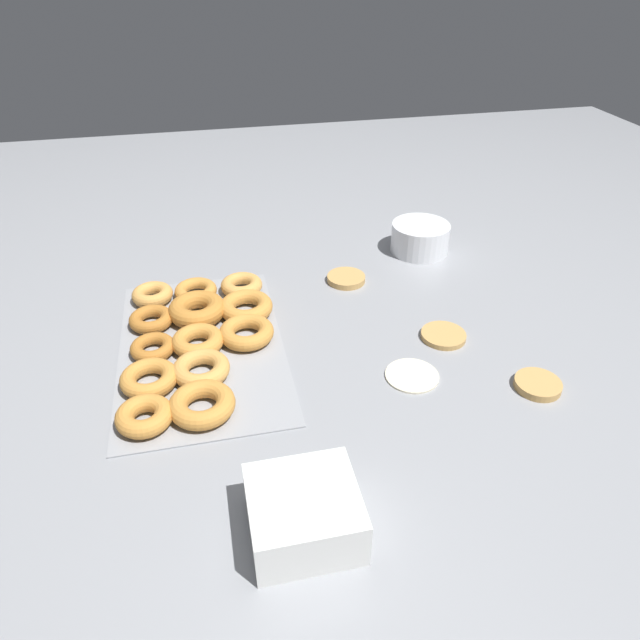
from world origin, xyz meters
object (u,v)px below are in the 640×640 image
batter_bowl (420,238)px  container_stack (304,513)px  donut_tray (198,338)px  pancake_1 (412,375)px  pancake_2 (443,335)px  pancake_3 (345,279)px  pancake_0 (538,385)px

batter_bowl → container_stack: size_ratio=0.99×
donut_tray → batter_bowl: bearing=116.8°
pancake_1 → pancake_2: size_ratio=1.10×
pancake_3 → pancake_0: bearing=28.8°
pancake_0 → donut_tray: (-0.25, -0.57, 0.01)m
pancake_1 → container_stack: bearing=-42.7°
pancake_2 → batter_bowl: (-0.36, 0.08, 0.03)m
pancake_2 → container_stack: 0.51m
pancake_0 → donut_tray: bearing=-113.9°
batter_bowl → container_stack: container_stack is taller
pancake_1 → pancake_2: bearing=134.4°
pancake_2 → batter_bowl: bearing=166.9°
pancake_0 → pancake_3: bearing=-151.2°
pancake_0 → pancake_2: (-0.18, -0.10, -0.00)m
pancake_1 → pancake_3: pancake_3 is taller
batter_bowl → container_stack: (0.73, -0.44, 0.00)m
pancake_2 → donut_tray: bearing=-99.5°
pancake_1 → pancake_3: (-0.35, -0.03, 0.00)m
batter_bowl → container_stack: bearing=-30.8°
pancake_2 → donut_tray: size_ratio=0.17×
pancake_2 → container_stack: size_ratio=0.62×
container_stack → pancake_3: bearing=160.7°
donut_tray → pancake_3: bearing=117.4°
pancake_2 → container_stack: bearing=-43.5°
pancake_0 → pancake_3: (-0.43, -0.24, -0.00)m
pancake_0 → pancake_2: bearing=-149.5°
pancake_3 → container_stack: (0.63, -0.22, 0.03)m
pancake_1 → batter_bowl: (-0.46, 0.18, 0.03)m
pancake_1 → batter_bowl: 0.50m
pancake_1 → donut_tray: (-0.18, -0.37, 0.01)m
pancake_2 → batter_bowl: batter_bowl is taller
pancake_1 → donut_tray: bearing=-115.7°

